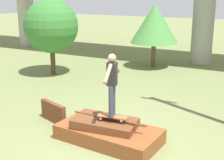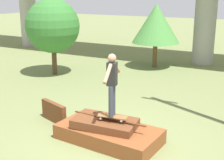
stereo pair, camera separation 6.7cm
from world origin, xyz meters
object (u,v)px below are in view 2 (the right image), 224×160
Objects in this scene: skater at (112,81)px; tree_behind_left at (53,26)px; skateboard at (112,116)px; tree_behind_right at (156,23)px.

tree_behind_left is at bearing 139.65° from skater.
skateboard is 0.25× the size of tree_behind_right.
skater is at bearing -40.35° from tree_behind_left.
tree_behind_right is at bearing 45.03° from tree_behind_left.
skater is 0.49× the size of tree_behind_right.
skateboard is at bearing -26.57° from skater.
skateboard is 7.47m from tree_behind_left.
tree_behind_left reaches higher than tree_behind_right.
skater is 0.46× the size of tree_behind_left.
tree_behind_left reaches higher than skateboard.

